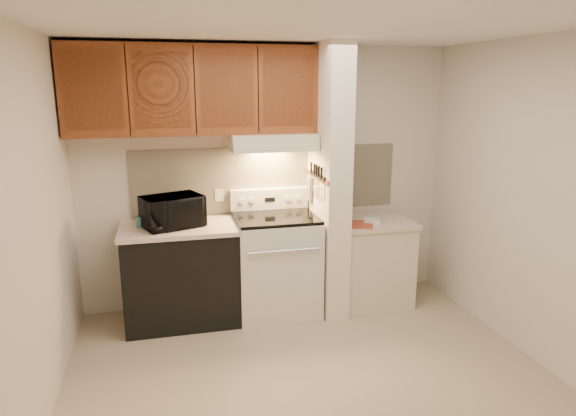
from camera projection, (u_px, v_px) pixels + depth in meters
name	position (u px, v px, depth m)	size (l,w,h in m)	color
floor	(309.00, 374.00, 3.89)	(3.60, 3.60, 0.00)	tan
ceiling	(313.00, 26.00, 3.30)	(3.60, 3.60, 0.00)	white
wall_back	(268.00, 177.00, 5.01)	(3.60, 0.02, 2.50)	beige
wall_left	(32.00, 232.00, 3.17)	(0.02, 3.00, 2.50)	beige
wall_right	(532.00, 201.00, 4.01)	(0.02, 3.00, 2.50)	beige
backsplash	(268.00, 179.00, 5.00)	(2.60, 0.02, 0.63)	beige
range_body	(276.00, 266.00, 4.87)	(0.76, 0.65, 0.92)	silver
oven_window	(283.00, 273.00, 4.56)	(0.50, 0.01, 0.30)	black
oven_handle	(284.00, 251.00, 4.47)	(0.02, 0.02, 0.65)	silver
cooktop	(275.00, 217.00, 4.75)	(0.74, 0.64, 0.03)	black
range_backguard	(269.00, 199.00, 5.00)	(0.76, 0.08, 0.20)	silver
range_display	(270.00, 200.00, 4.96)	(0.10, 0.01, 0.04)	black
range_knob_left_outer	(241.00, 201.00, 4.89)	(0.05, 0.05, 0.02)	silver
range_knob_left_inner	(252.00, 201.00, 4.91)	(0.05, 0.05, 0.02)	silver
range_knob_right_inner	(288.00, 199.00, 5.00)	(0.05, 0.05, 0.02)	silver
range_knob_right_outer	(298.00, 198.00, 5.02)	(0.05, 0.05, 0.02)	silver
dishwasher_front	(181.00, 276.00, 4.68)	(1.00, 0.63, 0.87)	black
left_countertop	(179.00, 228.00, 4.57)	(1.04, 0.67, 0.04)	beige
spoon_rest	(150.00, 221.00, 4.69)	(0.22, 0.07, 0.01)	black
teal_jar	(141.00, 222.00, 4.52)	(0.09, 0.09, 0.10)	#2C6667
outlet	(219.00, 195.00, 4.91)	(0.08, 0.01, 0.12)	beige
microwave	(172.00, 211.00, 4.50)	(0.50, 0.34, 0.28)	black
partition_pillar	(329.00, 182.00, 4.79)	(0.22, 0.70, 2.50)	white
pillar_trim	(317.00, 177.00, 4.76)	(0.01, 0.70, 0.04)	brown
knife_strip	(318.00, 176.00, 4.70)	(0.02, 0.42, 0.04)	black
knife_blade_a	(322.00, 190.00, 4.57)	(0.01, 0.04, 0.16)	silver
knife_handle_a	(322.00, 173.00, 4.54)	(0.02, 0.02, 0.10)	black
knife_blade_b	(318.00, 189.00, 4.66)	(0.01, 0.04, 0.18)	silver
knife_handle_b	(319.00, 172.00, 4.62)	(0.02, 0.02, 0.10)	black
knife_blade_c	(316.00, 189.00, 4.73)	(0.01, 0.04, 0.20)	silver
knife_handle_c	(316.00, 170.00, 4.69)	(0.02, 0.02, 0.10)	black
knife_blade_d	(314.00, 185.00, 4.79)	(0.01, 0.04, 0.16)	silver
knife_handle_d	(315.00, 169.00, 4.75)	(0.02, 0.02, 0.10)	black
knife_blade_e	(311.00, 184.00, 4.89)	(0.01, 0.04, 0.18)	silver
knife_handle_e	(311.00, 167.00, 4.85)	(0.02, 0.02, 0.10)	black
oven_mitt	(310.00, 189.00, 4.95)	(0.03, 0.09, 0.23)	slate
right_cab_base	(371.00, 263.00, 5.10)	(0.70, 0.60, 0.81)	beige
right_countertop	(373.00, 222.00, 5.00)	(0.74, 0.64, 0.04)	beige
red_folder	(361.00, 225.00, 4.81)	(0.21, 0.29, 0.01)	#B1442B
white_box	(372.00, 221.00, 4.88)	(0.15, 0.10, 0.04)	white
range_hood	(272.00, 141.00, 4.71)	(0.78, 0.44, 0.15)	beige
hood_lip	(277.00, 149.00, 4.52)	(0.78, 0.04, 0.06)	beige
upper_cabinets	(194.00, 90.00, 4.48)	(2.18, 0.33, 0.77)	brown
cab_door_a	(92.00, 91.00, 4.14)	(0.46, 0.01, 0.63)	brown
cab_gap_a	(128.00, 91.00, 4.21)	(0.01, 0.01, 0.73)	black
cab_door_b	(162.00, 91.00, 4.27)	(0.46, 0.01, 0.63)	brown
cab_gap_b	(195.00, 90.00, 4.33)	(0.01, 0.01, 0.73)	black
cab_door_c	(227.00, 90.00, 4.40)	(0.46, 0.01, 0.63)	brown
cab_gap_c	(258.00, 90.00, 4.46)	(0.01, 0.01, 0.73)	black
cab_door_d	(289.00, 90.00, 4.52)	(0.46, 0.01, 0.63)	brown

